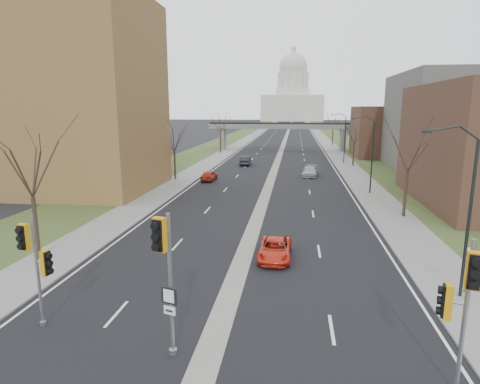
% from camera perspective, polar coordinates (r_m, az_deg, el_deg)
% --- Properties ---
extents(ground, '(700.00, 700.00, 0.00)m').
position_cam_1_polar(ground, '(17.62, -4.11, -21.11)').
color(ground, black).
rests_on(ground, ground).
extents(road_surface, '(20.00, 600.00, 0.01)m').
position_cam_1_polar(road_surface, '(164.77, 6.78, 8.35)').
color(road_surface, black).
rests_on(road_surface, ground).
extents(median_strip, '(1.20, 600.00, 0.02)m').
position_cam_1_polar(median_strip, '(164.77, 6.78, 8.35)').
color(median_strip, gray).
rests_on(median_strip, ground).
extents(sidewalk_right, '(4.00, 600.00, 0.12)m').
position_cam_1_polar(sidewalk_right, '(164.97, 10.99, 8.24)').
color(sidewalk_right, gray).
rests_on(sidewalk_right, ground).
extents(sidewalk_left, '(4.00, 600.00, 0.12)m').
position_cam_1_polar(sidewalk_left, '(165.43, 2.57, 8.45)').
color(sidewalk_left, gray).
rests_on(sidewalk_left, ground).
extents(grass_verge_right, '(8.00, 600.00, 0.10)m').
position_cam_1_polar(grass_verge_right, '(165.40, 13.08, 8.16)').
color(grass_verge_right, '#334620').
rests_on(grass_verge_right, ground).
extents(grass_verge_left, '(8.00, 600.00, 0.10)m').
position_cam_1_polar(grass_verge_left, '(166.09, 0.49, 8.47)').
color(grass_verge_left, '#334620').
rests_on(grass_verge_left, ground).
extents(apartment_building, '(25.00, 16.00, 22.00)m').
position_cam_1_polar(apartment_building, '(53.20, -26.07, 12.15)').
color(apartment_building, olive).
rests_on(apartment_building, ground).
extents(commercial_block_mid, '(18.00, 22.00, 15.00)m').
position_cam_1_polar(commercial_block_mid, '(70.98, 28.65, 8.68)').
color(commercial_block_mid, '#5F5C57').
rests_on(commercial_block_mid, ground).
extents(commercial_block_far, '(14.00, 14.00, 10.00)m').
position_cam_1_polar(commercial_block_far, '(86.65, 20.56, 8.00)').
color(commercial_block_far, '#4F3525').
rests_on(commercial_block_far, ground).
extents(pedestrian_bridge, '(34.00, 3.00, 6.45)m').
position_cam_1_polar(pedestrian_bridge, '(94.63, 5.96, 8.84)').
color(pedestrian_bridge, slate).
rests_on(pedestrian_bridge, ground).
extents(capitol, '(48.00, 42.00, 55.75)m').
position_cam_1_polar(capitol, '(334.60, 7.47, 13.21)').
color(capitol, beige).
rests_on(capitol, ground).
extents(streetlight_near, '(2.61, 0.20, 8.70)m').
position_cam_1_polar(streetlight_near, '(22.06, 28.56, 3.55)').
color(streetlight_near, black).
rests_on(streetlight_near, sidewalk_right).
extents(streetlight_mid, '(2.61, 0.20, 8.70)m').
position_cam_1_polar(streetlight_mid, '(47.19, 17.52, 8.06)').
color(streetlight_mid, black).
rests_on(streetlight_mid, sidewalk_right).
extents(streetlight_far, '(2.61, 0.20, 8.70)m').
position_cam_1_polar(streetlight_far, '(72.93, 14.16, 9.36)').
color(streetlight_far, black).
rests_on(streetlight_far, sidewalk_right).
extents(tree_left_a, '(7.20, 7.20, 9.40)m').
position_cam_1_polar(tree_left_a, '(27.83, -27.86, 4.38)').
color(tree_left_a, '#382B21').
rests_on(tree_left_a, sidewalk_left).
extents(tree_left_b, '(6.75, 6.75, 8.81)m').
position_cam_1_polar(tree_left_b, '(55.00, -9.39, 8.13)').
color(tree_left_b, '#382B21').
rests_on(tree_left_b, sidewalk_left).
extents(tree_left_c, '(7.65, 7.65, 9.99)m').
position_cam_1_polar(tree_left_c, '(88.00, -2.82, 10.10)').
color(tree_left_c, '#382B21').
rests_on(tree_left_c, sidewalk_left).
extents(tree_right_a, '(7.20, 7.20, 9.40)m').
position_cam_1_polar(tree_right_a, '(37.87, 22.98, 6.41)').
color(tree_right_a, '#382B21').
rests_on(tree_right_a, sidewalk_right).
extents(tree_right_b, '(6.30, 6.30, 8.22)m').
position_cam_1_polar(tree_right_b, '(70.25, 16.02, 8.26)').
color(tree_right_b, '#382B21').
rests_on(tree_right_b, sidewalk_right).
extents(tree_right_c, '(7.65, 7.65, 9.99)m').
position_cam_1_polar(tree_right_c, '(109.93, 13.15, 10.14)').
color(tree_right_c, '#382B21').
rests_on(tree_right_c, sidewalk_right).
extents(signal_pole_left, '(1.05, 0.86, 5.10)m').
position_cam_1_polar(signal_pole_left, '(19.42, -27.04, -8.24)').
color(signal_pole_left, gray).
rests_on(signal_pole_left, ground).
extents(signal_pole_median, '(0.77, 0.97, 5.79)m').
position_cam_1_polar(signal_pole_median, '(15.28, -10.67, -9.63)').
color(signal_pole_median, gray).
rests_on(signal_pole_median, ground).
extents(signal_pole_right, '(0.92, 1.17, 5.52)m').
position_cam_1_polar(signal_pole_right, '(15.12, 28.94, -12.93)').
color(signal_pole_right, gray).
rests_on(signal_pole_right, ground).
extents(speed_limit_sign, '(0.52, 0.18, 2.48)m').
position_cam_1_polar(speed_limit_sign, '(24.05, 29.65, -8.60)').
color(speed_limit_sign, black).
rests_on(speed_limit_sign, sidewalk_right).
extents(car_left_near, '(1.82, 4.16, 1.40)m').
position_cam_1_polar(car_left_near, '(54.43, -4.42, 2.35)').
color(car_left_near, '#9F2612').
rests_on(car_left_near, ground).
extents(car_left_far, '(1.71, 4.68, 1.53)m').
position_cam_1_polar(car_left_far, '(69.43, 0.79, 4.48)').
color(car_left_far, black).
rests_on(car_left_far, ground).
extents(car_right_near, '(2.13, 4.51, 1.24)m').
position_cam_1_polar(car_right_near, '(26.37, 5.00, -8.09)').
color(car_right_near, red).
rests_on(car_right_near, ground).
extents(car_right_mid, '(2.60, 5.19, 1.45)m').
position_cam_1_polar(car_right_mid, '(58.67, 9.95, 2.92)').
color(car_right_mid, '#9999A0').
rests_on(car_right_mid, ground).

